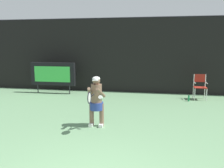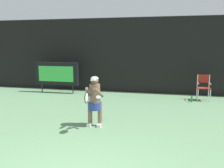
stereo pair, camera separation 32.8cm
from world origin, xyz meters
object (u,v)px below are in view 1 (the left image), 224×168
scoreboard (53,74)px  water_bottle (189,98)px  tennis_player (96,100)px  umpire_chair (200,85)px  tennis_racket (90,98)px

scoreboard → water_bottle: scoreboard is taller
water_bottle → tennis_player: size_ratio=0.18×
umpire_chair → water_bottle: bearing=-136.6°
tennis_racket → water_bottle: bearing=60.3°
scoreboard → water_bottle: size_ratio=8.30×
scoreboard → tennis_racket: bearing=-56.4°
water_bottle → umpire_chair: bearing=43.4°
scoreboard → tennis_racket: (3.17, -4.78, 0.03)m
scoreboard → umpire_chair: bearing=-0.7°
tennis_player → tennis_racket: bearing=-93.4°
umpire_chair → water_bottle: 0.85m
tennis_player → water_bottle: bearing=49.7°
umpire_chair → tennis_racket: 5.93m
scoreboard → tennis_player: (3.21, -4.19, -0.16)m
scoreboard → water_bottle: (6.28, -0.56, -0.82)m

